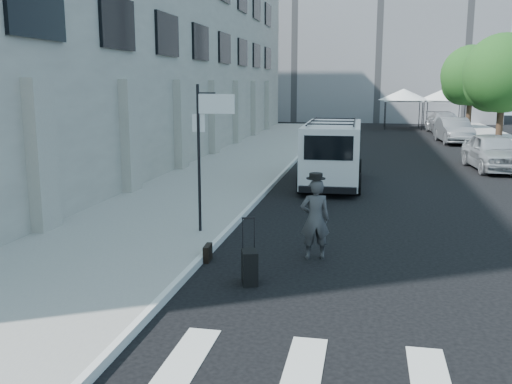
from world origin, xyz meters
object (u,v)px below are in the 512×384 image
at_px(parked_car_b, 454,131).
at_px(suitcase, 250,267).
at_px(parked_car_a, 493,152).
at_px(briefcase, 208,253).
at_px(cargo_van, 333,153).
at_px(parked_car_c, 444,123).
at_px(businessman, 315,219).

bearing_deg(parked_car_b, suitcase, -109.05).
bearing_deg(parked_car_a, briefcase, -124.94).
xyz_separation_m(briefcase, parked_car_b, (8.40, 25.80, 0.60)).
xyz_separation_m(briefcase, cargo_van, (1.96, 9.79, 0.99)).
bearing_deg(parked_car_b, cargo_van, -115.90).
xyz_separation_m(briefcase, parked_car_c, (8.70, 32.86, 0.60)).
distance_m(businessman, parked_car_a, 15.30).
relative_size(businessman, parked_car_b, 0.37).
height_order(parked_car_a, parked_car_b, parked_car_a).
relative_size(businessman, briefcase, 3.91).
distance_m(briefcase, parked_car_c, 34.00).
height_order(parked_car_b, parked_car_c, same).
distance_m(businessman, briefcase, 2.37).
bearing_deg(cargo_van, briefcase, -102.14).
relative_size(parked_car_a, parked_car_c, 0.87).
bearing_deg(suitcase, briefcase, 116.06).
height_order(briefcase, parked_car_b, parked_car_b).
height_order(businessman, briefcase, businessman).
distance_m(businessman, cargo_van, 9.19).
relative_size(suitcase, parked_car_b, 0.26).
bearing_deg(parked_car_b, businessman, -107.86).
bearing_deg(suitcase, parked_car_c, 59.52).
relative_size(parked_car_a, parked_car_b, 0.98).
relative_size(cargo_van, parked_car_b, 1.27).
distance_m(suitcase, parked_car_b, 27.95).
distance_m(suitcase, cargo_van, 11.04).
bearing_deg(briefcase, parked_car_b, 67.70).
xyz_separation_m(parked_car_b, parked_car_c, (0.30, 7.06, -0.00)).
distance_m(briefcase, cargo_van, 10.03).
height_order(cargo_van, parked_car_a, cargo_van).
height_order(cargo_van, parked_car_c, cargo_van).
bearing_deg(briefcase, suitcase, -50.24).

